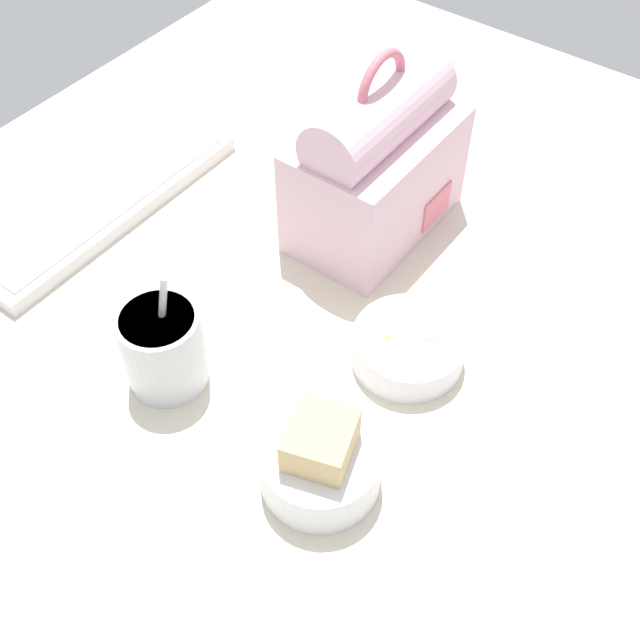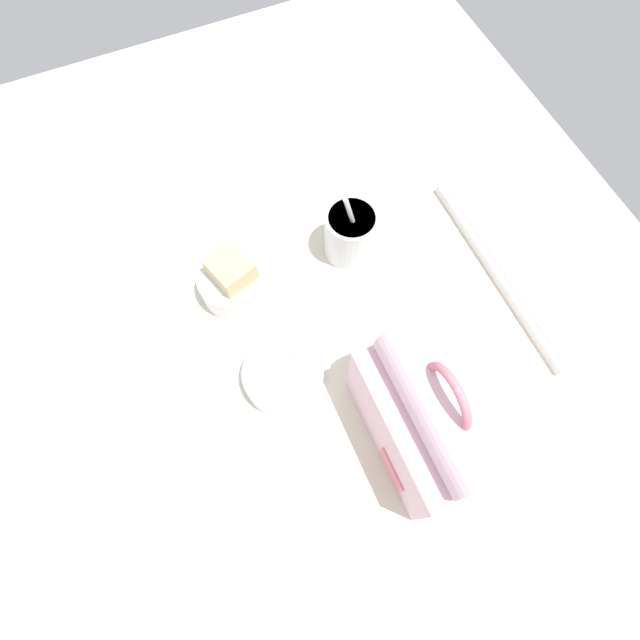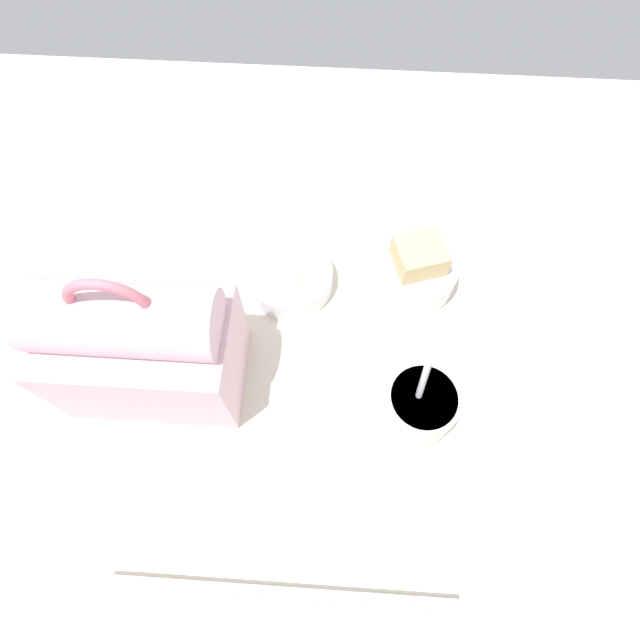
{
  "view_description": "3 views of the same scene",
  "coord_description": "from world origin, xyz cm",
  "px_view_note": "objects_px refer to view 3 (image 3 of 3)",
  "views": [
    {
      "loc": [
        -38.79,
        -33.14,
        67.55
      ],
      "look_at": [
        2.51,
        -2.44,
        7.0
      ],
      "focal_mm": 45.0,
      "sensor_mm": 36.0,
      "label": 1
    },
    {
      "loc": [
        28.41,
        -13.88,
        72.68
      ],
      "look_at": [
        2.51,
        -2.44,
        7.0
      ],
      "focal_mm": 28.0,
      "sensor_mm": 36.0,
      "label": 2
    },
    {
      "loc": [
        0.83,
        24.44,
        61.43
      ],
      "look_at": [
        2.51,
        -2.44,
        7.0
      ],
      "focal_mm": 28.0,
      "sensor_mm": 36.0,
      "label": 3
    }
  ],
  "objects_px": {
    "lunch_bag": "(143,346)",
    "bento_bowl_snacks": "(290,277)",
    "bento_bowl_sandwich": "(415,270)",
    "soup_cup": "(417,409)"
  },
  "relations": [
    {
      "from": "lunch_bag",
      "to": "bento_bowl_snacks",
      "type": "xyz_separation_m",
      "value": [
        -0.15,
        -0.14,
        -0.07
      ]
    },
    {
      "from": "bento_bowl_sandwich",
      "to": "bento_bowl_snacks",
      "type": "relative_size",
      "value": 0.95
    },
    {
      "from": "soup_cup",
      "to": "bento_bowl_sandwich",
      "type": "bearing_deg",
      "value": -91.17
    },
    {
      "from": "lunch_bag",
      "to": "soup_cup",
      "type": "height_order",
      "value": "lunch_bag"
    },
    {
      "from": "lunch_bag",
      "to": "bento_bowl_snacks",
      "type": "distance_m",
      "value": 0.21
    },
    {
      "from": "lunch_bag",
      "to": "bento_bowl_sandwich",
      "type": "height_order",
      "value": "lunch_bag"
    },
    {
      "from": "bento_bowl_sandwich",
      "to": "bento_bowl_snacks",
      "type": "bearing_deg",
      "value": 4.36
    },
    {
      "from": "lunch_bag",
      "to": "bento_bowl_sandwich",
      "type": "xyz_separation_m",
      "value": [
        -0.31,
        -0.15,
        -0.06
      ]
    },
    {
      "from": "soup_cup",
      "to": "bento_bowl_snacks",
      "type": "height_order",
      "value": "soup_cup"
    },
    {
      "from": "lunch_bag",
      "to": "bento_bowl_snacks",
      "type": "bearing_deg",
      "value": -135.82
    }
  ]
}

